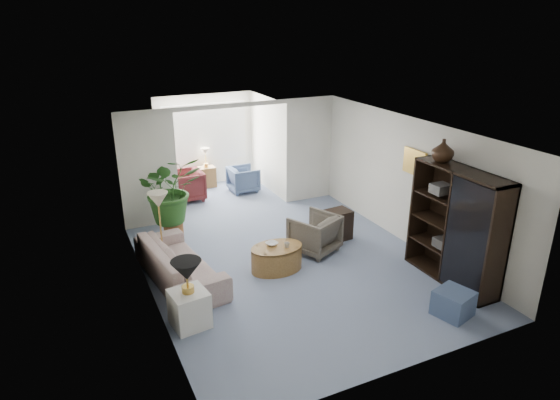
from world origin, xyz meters
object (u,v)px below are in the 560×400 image
plant_pot (174,228)px  sunroom_chair_maroon (186,186)px  framed_picture (415,162)px  coffee_bowl (272,244)px  entertainment_cabinet (456,227)px  side_table_dark (338,225)px  coffee_table (277,258)px  sunroom_chair_blue (243,179)px  sofa (180,263)px  ottoman (453,303)px  table_lamp (187,270)px  end_table (189,309)px  wingback_chair (315,233)px  floor_lamp (158,200)px  cabinet_urn (443,150)px  sunroom_table (207,177)px  coffee_cup (287,245)px

plant_pot → sunroom_chair_maroon: 2.08m
framed_picture → coffee_bowl: 3.09m
entertainment_cabinet → plant_pot: 5.47m
coffee_bowl → side_table_dark: side_table_dark is taller
framed_picture → entertainment_cabinet: bearing=-99.3°
coffee_table → sunroom_chair_blue: (0.97, 4.12, 0.10)m
sofa → ottoman: (3.47, -2.79, -0.13)m
table_lamp → entertainment_cabinet: size_ratio=0.22×
sofa → coffee_bowl: size_ratio=10.95×
sofa → entertainment_cabinet: entertainment_cabinet is taller
end_table → entertainment_cabinet: entertainment_cabinet is taller
coffee_bowl → side_table_dark: 1.81m
end_table → wingback_chair: 3.11m
floor_lamp → cabinet_urn: size_ratio=0.94×
framed_picture → coffee_bowl: framed_picture is taller
framed_picture → entertainment_cabinet: size_ratio=0.25×
entertainment_cabinet → ottoman: (-0.72, -0.83, -0.79)m
table_lamp → coffee_table: 2.20m
table_lamp → entertainment_cabinet: entertainment_cabinet is taller
coffee_table → sunroom_table: 4.88m
coffee_cup → sunroom_chair_blue: 4.31m
table_lamp → sunroom_chair_maroon: table_lamp is taller
end_table → sunroom_chair_maroon: size_ratio=0.68×
ottoman → sunroom_chair_blue: size_ratio=0.70×
sunroom_chair_blue → sunroom_chair_maroon: sunroom_chair_maroon is taller
side_table_dark → plant_pot: side_table_dark is taller
coffee_bowl → sunroom_chair_maroon: bearing=96.8°
end_table → coffee_table: end_table is taller
entertainment_cabinet → ottoman: 1.35m
coffee_table → table_lamp: bearing=-152.2°
coffee_table → sunroom_table: bearing=87.5°
end_table → wingback_chair: bearing=25.3°
sofa → table_lamp: 1.48m
floor_lamp → wingback_chair: floor_lamp is taller
coffee_cup → wingback_chair: bearing=29.3°
side_table_dark → table_lamp: bearing=-155.1°
ottoman → coffee_bowl: bearing=126.8°
sunroom_chair_maroon → sofa: bearing=-17.2°
coffee_cup → sunroom_table: sunroom_table is taller
framed_picture → sofa: bearing=172.9°
plant_pot → sunroom_chair_maroon: (0.78, 1.91, 0.21)m
table_lamp → coffee_table: (1.85, 0.97, -0.68)m
side_table_dark → sunroom_chair_blue: sunroom_chair_blue is taller
coffee_bowl → framed_picture: bearing=-5.6°
floor_lamp → coffee_table: bearing=-31.1°
sunroom_chair_maroon → sunroom_table: 1.07m
side_table_dark → cabinet_urn: cabinet_urn is taller
sofa → wingback_chair: bearing=-97.7°
sunroom_chair_maroon → coffee_table: bearing=6.7°
table_lamp → wingback_chair: table_lamp is taller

